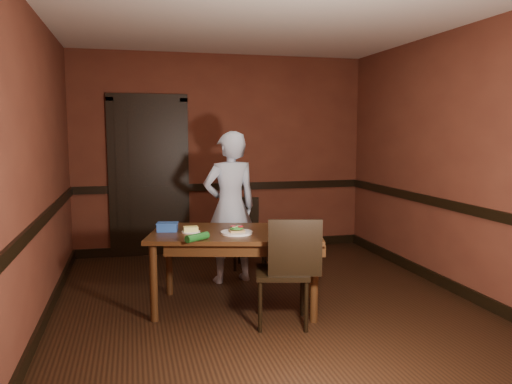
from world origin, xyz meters
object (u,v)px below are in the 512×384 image
sandwich_plate (237,231)px  food_tub (167,227)px  dining_table (236,270)px  person (230,207)px  cheese_saucer (191,230)px  chair_far (251,233)px  chair_near (282,270)px  sauce_jar (272,227)px

sandwich_plate → food_tub: (-0.61, 0.27, 0.02)m
dining_table → person: 0.97m
dining_table → person: size_ratio=0.94×
food_tub → cheese_saucer: bearing=-15.0°
person → food_tub: size_ratio=7.65×
dining_table → cheese_saucer: bearing=-173.3°
chair_far → sandwich_plate: bearing=-87.7°
chair_near → person: bearing=-67.6°
dining_table → food_tub: food_tub is taller
chair_far → chair_near: size_ratio=0.90×
chair_far → sandwich_plate: 1.53m
dining_table → sandwich_plate: bearing=-82.7°
sandwich_plate → cheese_saucer: size_ratio=1.67×
chair_near → sandwich_plate: chair_near is taller
person → sandwich_plate: person is taller
sauce_jar → sandwich_plate: bearing=-176.5°
dining_table → sauce_jar: size_ratio=19.52×
dining_table → sandwich_plate: sandwich_plate is taller
person → chair_near: bearing=89.0°
chair_far → food_tub: 1.61m
dining_table → sandwich_plate: size_ratio=5.39×
chair_far → food_tub: (-1.08, -1.15, 0.35)m
person → sandwich_plate: (-0.12, -0.94, -0.08)m
dining_table → sandwich_plate: 0.40m
chair_near → person: 1.39m
chair_far → person: 0.71m
sauce_jar → cheese_saucer: 0.76m
chair_near → dining_table: bearing=-44.0°
chair_near → chair_far: bearing=-80.7°
food_tub → chair_near: bearing=-23.1°
chair_near → food_tub: chair_near is taller
chair_far → food_tub: bearing=-112.4°
dining_table → cheese_saucer: size_ratio=8.98×
dining_table → chair_far: bearing=85.7°
chair_far → sauce_jar: chair_far is taller
dining_table → person: person is taller
chair_near → sauce_jar: bearing=-79.3°
chair_near → sandwich_plate: (-0.32, 0.39, 0.28)m
sauce_jar → food_tub: (-0.95, 0.25, 0.00)m
chair_near → sandwich_plate: 0.57m
chair_far → food_tub: chair_far is taller
chair_far → sauce_jar: bearing=-74.5°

